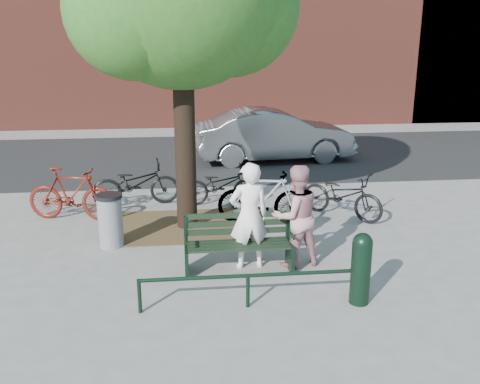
{
  "coord_description": "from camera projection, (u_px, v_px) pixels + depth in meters",
  "views": [
    {
      "loc": [
        -0.85,
        -7.93,
        3.7
      ],
      "look_at": [
        0.13,
        1.0,
        1.04
      ],
      "focal_mm": 40.0,
      "sensor_mm": 36.0,
      "label": 1
    }
  ],
  "objects": [
    {
      "name": "person_right",
      "position": [
        296.0,
        216.0,
        8.7
      ],
      "size": [
        0.97,
        0.84,
        1.71
      ],
      "primitive_type": "imported",
      "rotation": [
        0.0,
        0.0,
        3.41
      ],
      "color": "#B67D83",
      "rests_on": "ground"
    },
    {
      "name": "park_bench",
      "position": [
        238.0,
        242.0,
        8.64
      ],
      "size": [
        1.74,
        0.54,
        0.97
      ],
      "color": "black",
      "rests_on": "ground"
    },
    {
      "name": "bicycle_c",
      "position": [
        221.0,
        185.0,
        11.98
      ],
      "size": [
        1.72,
        0.61,
        0.9
      ],
      "primitive_type": "imported",
      "rotation": [
        0.0,
        0.0,
        1.56
      ],
      "color": "black",
      "rests_on": "ground"
    },
    {
      "name": "ground",
      "position": [
        239.0,
        271.0,
        8.7
      ],
      "size": [
        90.0,
        90.0,
        0.0
      ],
      "primitive_type": "plane",
      "color": "gray",
      "rests_on": "ground"
    },
    {
      "name": "bollard",
      "position": [
        361.0,
        266.0,
        7.52
      ],
      "size": [
        0.28,
        0.28,
        1.06
      ],
      "color": "black",
      "rests_on": "ground"
    },
    {
      "name": "person_left",
      "position": [
        249.0,
        216.0,
        8.61
      ],
      "size": [
        0.7,
        0.5,
        1.77
      ],
      "primitive_type": "imported",
      "rotation": [
        0.0,
        0.0,
        3.27
      ],
      "color": "white",
      "rests_on": "ground"
    },
    {
      "name": "bicycle_d",
      "position": [
        264.0,
        197.0,
        10.72
      ],
      "size": [
        1.92,
        0.87,
        1.12
      ],
      "primitive_type": "imported",
      "rotation": [
        0.0,
        0.0,
        1.38
      ],
      "color": "gray",
      "rests_on": "ground"
    },
    {
      "name": "guard_railing",
      "position": [
        248.0,
        281.0,
        7.44
      ],
      "size": [
        3.06,
        0.06,
        0.51
      ],
      "color": "black",
      "rests_on": "ground"
    },
    {
      "name": "dirt_pit",
      "position": [
        178.0,
        226.0,
        10.69
      ],
      "size": [
        2.4,
        2.0,
        0.02
      ],
      "primitive_type": "cube",
      "color": "brown",
      "rests_on": "ground"
    },
    {
      "name": "parked_car",
      "position": [
        274.0,
        135.0,
        16.07
      ],
      "size": [
        4.86,
        2.03,
        1.56
      ],
      "primitive_type": "imported",
      "rotation": [
        0.0,
        0.0,
        1.65
      ],
      "color": "slate",
      "rests_on": "ground"
    },
    {
      "name": "bicycle_b",
      "position": [
        71.0,
        194.0,
        10.95
      ],
      "size": [
        1.92,
        0.9,
        1.11
      ],
      "primitive_type": "imported",
      "rotation": [
        0.0,
        0.0,
        1.36
      ],
      "color": "#52130B",
      "rests_on": "ground"
    },
    {
      "name": "litter_bin",
      "position": [
        110.0,
        220.0,
        9.59
      ],
      "size": [
        0.48,
        0.48,
        0.98
      ],
      "color": "gray",
      "rests_on": "ground"
    },
    {
      "name": "road",
      "position": [
        210.0,
        156.0,
        16.8
      ],
      "size": [
        40.0,
        7.0,
        0.01
      ],
      "primitive_type": "cube",
      "color": "black",
      "rests_on": "ground"
    },
    {
      "name": "bicycle_e",
      "position": [
        342.0,
        195.0,
        11.12
      ],
      "size": [
        1.76,
        1.75,
        0.97
      ],
      "primitive_type": "imported",
      "rotation": [
        0.0,
        0.0,
        0.79
      ],
      "color": "black",
      "rests_on": "ground"
    },
    {
      "name": "bicycle_a",
      "position": [
        136.0,
        184.0,
        11.9
      ],
      "size": [
        1.99,
        0.91,
        1.01
      ],
      "primitive_type": "imported",
      "rotation": [
        0.0,
        0.0,
        1.7
      ],
      "color": "black",
      "rests_on": "ground"
    }
  ]
}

